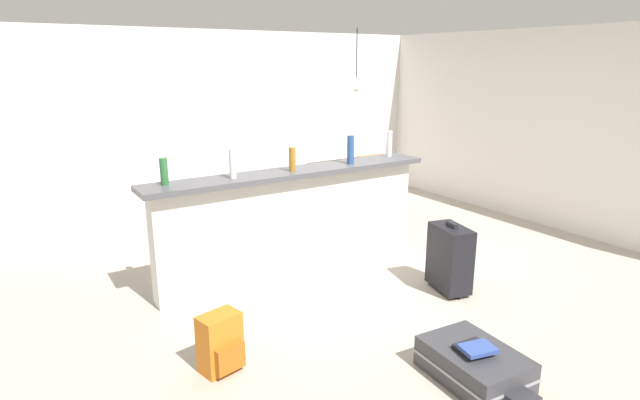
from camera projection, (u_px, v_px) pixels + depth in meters
name	position (u px, v px, depth m)	size (l,w,h in m)	color
ground_plane	(363.00, 278.00, 5.22)	(13.00, 13.00, 0.05)	#ADA393
wall_back	(235.00, 122.00, 7.36)	(6.60, 0.10, 2.50)	silver
wall_right	(538.00, 128.00, 6.72)	(0.10, 6.00, 2.50)	silver
partition_half_wall	(294.00, 225.00, 5.13)	(2.80, 0.20, 1.02)	silver
bar_countertop	(294.00, 173.00, 4.99)	(2.96, 0.40, 0.05)	#4C4C51
bottle_green	(164.00, 171.00, 4.36)	(0.07, 0.07, 0.23)	#2D6B38
bottle_white	(232.00, 164.00, 4.60)	(0.06, 0.06, 0.26)	silver
bottle_amber	(292.00, 159.00, 4.90)	(0.06, 0.06, 0.23)	#9E661E
bottle_blue	(351.00, 150.00, 5.25)	(0.07, 0.07, 0.29)	#284C89
bottle_clear	(389.00, 144.00, 5.66)	(0.06, 0.06, 0.28)	silver
dining_table	(357.00, 170.00, 7.05)	(1.10, 0.80, 0.74)	#332319
dining_chair_near_partition	(374.00, 188.00, 6.62)	(0.41, 0.41, 0.93)	#9E754C
pendant_lamp	(356.00, 83.00, 6.77)	(0.34, 0.34, 0.80)	black
suitcase_flat_charcoal	(474.00, 364.00, 3.49)	(0.54, 0.85, 0.22)	#38383D
backpack_orange	(221.00, 344.00, 3.57)	(0.31, 0.29, 0.42)	orange
suitcase_upright_black	(450.00, 258.00, 4.79)	(0.34, 0.48, 0.67)	black
book_stack	(475.00, 348.00, 3.43)	(0.26, 0.25, 0.06)	black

